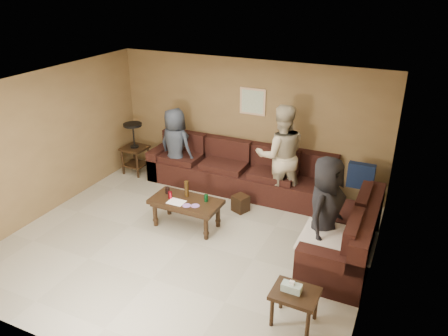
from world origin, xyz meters
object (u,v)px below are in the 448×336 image
object	(u,v)px
waste_bin	(241,203)
person_middle	(281,155)
person_left	(176,146)
end_table_left	(135,147)
coffee_table	(186,204)
sectional_sofa	(268,194)
side_table_right	(294,296)
person_right	(325,211)

from	to	relation	value
waste_bin	person_middle	distance (m)	1.13
person_left	end_table_left	bearing A→B (deg)	8.24
waste_bin	person_middle	bearing A→B (deg)	49.71
coffee_table	end_table_left	bearing A→B (deg)	144.83
waste_bin	coffee_table	bearing A→B (deg)	-126.43
waste_bin	sectional_sofa	bearing A→B (deg)	28.95
end_table_left	side_table_right	xyz separation A→B (m)	(4.34, -2.85, -0.18)
person_middle	person_right	size ratio (longest dim) A/B	1.13
person_middle	end_table_left	bearing A→B (deg)	-27.10
end_table_left	person_right	bearing A→B (deg)	-18.45
sectional_sofa	person_middle	bearing A→B (deg)	77.57
sectional_sofa	side_table_right	world-z (taller)	sectional_sofa
sectional_sofa	waste_bin	world-z (taller)	sectional_sofa
waste_bin	person_right	bearing A→B (deg)	-27.48
coffee_table	waste_bin	distance (m)	1.10
waste_bin	person_middle	xyz separation A→B (m)	(0.51, 0.61, 0.80)
waste_bin	person_right	distance (m)	1.99
end_table_left	person_left	world-z (taller)	person_left
person_middle	person_right	world-z (taller)	person_middle
side_table_right	person_middle	size ratio (longest dim) A/B	0.32
coffee_table	side_table_right	distance (m)	2.69
coffee_table	person_right	size ratio (longest dim) A/B	0.71
side_table_right	person_middle	bearing A→B (deg)	111.72
waste_bin	end_table_left	bearing A→B (deg)	167.69
side_table_right	person_middle	xyz separation A→B (m)	(-1.14, 2.87, 0.55)
end_table_left	person_left	xyz separation A→B (m)	(1.02, -0.01, 0.20)
waste_bin	person_right	xyz separation A→B (m)	(1.66, -0.86, 0.69)
side_table_right	person_left	distance (m)	4.39
end_table_left	person_middle	xyz separation A→B (m)	(3.20, 0.02, 0.37)
person_left	person_middle	xyz separation A→B (m)	(2.18, 0.03, 0.17)
person_middle	sectional_sofa	bearing A→B (deg)	50.11
coffee_table	person_middle	bearing A→B (deg)	51.92
person_right	person_middle	bearing A→B (deg)	48.42
side_table_right	person_left	size ratio (longest dim) A/B	0.39
person_middle	coffee_table	bearing A→B (deg)	24.46
side_table_right	person_right	bearing A→B (deg)	89.86
person_middle	person_right	xyz separation A→B (m)	(1.15, -1.47, -0.11)
coffee_table	person_middle	distance (m)	1.93
side_table_right	person_left	world-z (taller)	person_left
sectional_sofa	coffee_table	world-z (taller)	sectional_sofa
sectional_sofa	end_table_left	xyz separation A→B (m)	(-3.11, 0.35, 0.25)
person_left	person_middle	size ratio (longest dim) A/B	0.82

